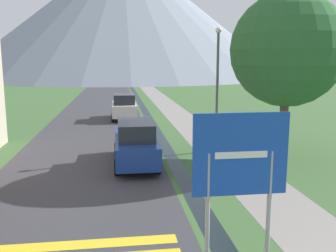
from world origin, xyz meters
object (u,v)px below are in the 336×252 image
at_px(streetlamp, 217,80).
at_px(tree_by_path, 287,50).
at_px(parked_car_near, 136,143).
at_px(road_sign, 240,166).
at_px(parked_car_far, 124,107).

distance_m(streetlamp, tree_by_path, 3.31).
relative_size(parked_car_near, streetlamp, 0.81).
relative_size(streetlamp, tree_by_path, 0.81).
height_order(road_sign, tree_by_path, tree_by_path).
xyz_separation_m(road_sign, parked_car_near, (-1.77, 7.73, -1.17)).
distance_m(road_sign, parked_car_near, 8.02).
height_order(parked_car_near, tree_by_path, tree_by_path).
height_order(parked_car_near, streetlamp, streetlamp).
height_order(road_sign, streetlamp, streetlamp).
xyz_separation_m(parked_car_near, tree_by_path, (6.32, 0.02, 3.72)).
height_order(parked_car_far, streetlamp, streetlamp).
height_order(road_sign, parked_car_near, road_sign).
relative_size(parked_car_far, streetlamp, 0.68).
bearing_deg(parked_car_near, streetlamp, 25.16).
bearing_deg(parked_car_far, road_sign, -84.32).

